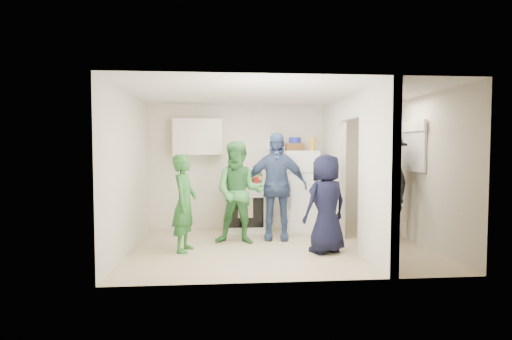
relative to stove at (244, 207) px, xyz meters
The scene contains 38 objects.
floor 1.53m from the stove, 70.04° to the right, with size 4.80×4.80×0.00m, color #C4B28A.
wall_back 0.98m from the stove, 33.56° to the left, with size 4.80×4.80×0.00m, color silver.
wall_front 3.20m from the stove, 80.80° to the right, with size 4.80×4.80×0.00m, color silver.
wall_left 2.47m from the stove, 144.24° to the right, with size 3.40×3.40×0.00m, color silver.
wall_right 3.30m from the stove, 25.31° to the right, with size 3.40×3.40×0.00m, color silver.
ceiling 2.49m from the stove, 70.04° to the right, with size 4.80×4.80×0.00m, color white.
partition_pier_back 1.88m from the stove, ahead, with size 0.12×1.20×2.50m, color silver.
partition_pier_front 3.10m from the stove, 55.50° to the right, with size 0.12×1.20×2.50m, color silver.
partition_header 2.84m from the stove, 38.91° to the right, with size 0.12×1.00×0.40m, color silver.
stove is the anchor object (origin of this frame).
upper_cabinet 1.65m from the stove, behind, with size 0.95×0.34×0.70m, color silver.
fridge 1.14m from the stove, ahead, with size 0.65×0.63×1.58m, color white.
wicker_basket 1.54m from the stove, ahead, with size 0.35×0.25×0.15m, color brown.
blue_bowl 1.64m from the stove, ahead, with size 0.24×0.24×0.11m, color #161D9B.
yellow_cup_stack_top 1.81m from the stove, ahead, with size 0.09×0.09×0.25m, color orange.
wall_clock 1.38m from the stove, 29.52° to the left, with size 0.22×0.22×0.03m, color white.
spice_shelf 1.04m from the stove, 29.38° to the left, with size 0.35×0.08×0.03m, color olive.
nook_window 3.32m from the stove, 22.13° to the right, with size 0.03×0.70×0.80m, color black.
nook_window_frame 3.31m from the stove, 22.23° to the right, with size 0.04×0.76×0.86m, color white.
nook_valance 3.43m from the stove, 22.41° to the right, with size 0.04×0.82×0.18m, color white.
yellow_cup_stack_stove 0.65m from the stove, 118.61° to the right, with size 0.09×0.09×0.25m, color #FFF815.
red_cup 0.61m from the stove, 42.27° to the right, with size 0.09×0.09×0.12m, color red.
person_green_left 1.83m from the stove, 124.49° to the right, with size 0.56×0.36×1.52m, color #2B6B30.
person_green_center 1.12m from the stove, 98.01° to the right, with size 0.85×0.66×1.74m, color #3A8448.
person_denim 1.04m from the stove, 56.04° to the right, with size 1.11×0.46×1.90m, color #3B4980.
person_navy 2.13m from the stove, 56.30° to the right, with size 0.75×0.49×1.53m, color black.
person_nook 2.68m from the stove, 24.62° to the right, with size 1.25×0.72×1.94m, color black.
bottle_a 0.67m from the stove, 154.58° to the left, with size 0.07×0.07×0.25m, color brown.
bottle_b 0.66m from the stove, 151.30° to the right, with size 0.07×0.07×0.30m, color #184923.
bottle_c 0.64m from the stove, 117.12° to the left, with size 0.07×0.07×0.29m, color silver.
bottle_d 0.62m from the stove, 53.80° to the right, with size 0.06×0.06×0.29m, color maroon.
bottle_e 0.65m from the stove, 59.05° to the left, with size 0.06×0.06×0.27m, color #B0BAC3.
bottle_f 0.67m from the stove, ahead, with size 0.06×0.06×0.32m, color black.
bottle_g 0.67m from the stove, 27.36° to the left, with size 0.08×0.08×0.25m, color olive.
bottle_h 0.71m from the stove, 157.38° to the right, with size 0.07×0.07×0.28m, color silver.
bottle_i 0.63m from the stove, 71.94° to the left, with size 0.07×0.07×0.29m, color #58290F.
bottle_j 0.68m from the stove, 16.98° to the right, with size 0.07×0.07×0.24m, color #1F5C26.
bottle_k 0.64m from the stove, 166.67° to the left, with size 0.07×0.07×0.24m, color olive.
Camera 1 is at (-0.92, -6.41, 1.61)m, focal length 28.00 mm.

